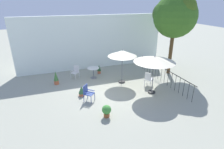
% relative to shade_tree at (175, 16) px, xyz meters
% --- Properties ---
extents(ground_plane, '(60.00, 60.00, 0.00)m').
position_rel_shade_tree_xyz_m(ground_plane, '(-5.05, -1.33, -4.13)').
color(ground_plane, '#A0A08C').
extents(villa_facade, '(11.54, 0.30, 4.12)m').
position_rel_shade_tree_xyz_m(villa_facade, '(-5.05, 3.10, -2.07)').
color(villa_facade, white).
rests_on(villa_facade, ground).
extents(terrace_railing, '(0.03, 5.94, 1.01)m').
position_rel_shade_tree_xyz_m(terrace_railing, '(-1.43, -1.33, -3.45)').
color(terrace_railing, black).
rests_on(terrace_railing, ground).
extents(shade_tree, '(3.05, 2.91, 5.58)m').
position_rel_shade_tree_xyz_m(shade_tree, '(0.00, 0.00, 0.00)').
color(shade_tree, brown).
rests_on(shade_tree, ground).
extents(patio_umbrella_0, '(1.87, 1.87, 2.26)m').
position_rel_shade_tree_xyz_m(patio_umbrella_0, '(-4.02, -0.42, -2.15)').
color(patio_umbrella_0, '#2D2D2D').
rests_on(patio_umbrella_0, ground).
extents(patio_umbrella_1, '(2.33, 2.33, 2.29)m').
position_rel_shade_tree_xyz_m(patio_umbrella_1, '(-2.90, -2.41, -2.07)').
color(patio_umbrella_1, '#2D2D2D').
rests_on(patio_umbrella_1, ground).
extents(cafe_table_0, '(0.84, 0.84, 0.76)m').
position_rel_shade_tree_xyz_m(cafe_table_0, '(-5.63, 0.92, -3.60)').
color(cafe_table_0, silver).
rests_on(cafe_table_0, ground).
extents(patio_chair_0, '(0.66, 0.66, 0.91)m').
position_rel_shade_tree_xyz_m(patio_chair_0, '(-6.69, -2.04, -3.62)').
color(patio_chair_0, '#354A8F').
rests_on(patio_chair_0, ground).
extents(patio_chair_1, '(0.65, 0.65, 0.89)m').
position_rel_shade_tree_xyz_m(patio_chair_1, '(-6.80, 1.40, -3.63)').
color(patio_chair_1, silver).
rests_on(patio_chair_1, ground).
extents(patio_chair_2, '(0.61, 0.61, 0.92)m').
position_rel_shade_tree_xyz_m(patio_chair_2, '(-2.61, -1.47, -3.62)').
color(patio_chair_2, white).
rests_on(patio_chair_2, ground).
extents(potted_plant_0, '(0.31, 0.31, 0.89)m').
position_rel_shade_tree_xyz_m(potted_plant_0, '(-8.18, 0.74, -3.70)').
color(potted_plant_0, '#C5623C').
rests_on(potted_plant_0, ground).
extents(potted_plant_1, '(0.37, 0.37, 0.59)m').
position_rel_shade_tree_xyz_m(potted_plant_1, '(-6.91, -1.38, -3.83)').
color(potted_plant_1, '#B15A3B').
rests_on(potted_plant_1, ground).
extents(potted_plant_2, '(0.29, 0.29, 0.67)m').
position_rel_shade_tree_xyz_m(potted_plant_2, '(-5.01, 1.64, -3.78)').
color(potted_plant_2, '#BE5B3D').
rests_on(potted_plant_2, ground).
extents(potted_plant_3, '(0.44, 0.44, 0.60)m').
position_rel_shade_tree_xyz_m(potted_plant_3, '(-6.19, -3.82, -3.80)').
color(potted_plant_3, '#98522B').
rests_on(potted_plant_3, ground).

